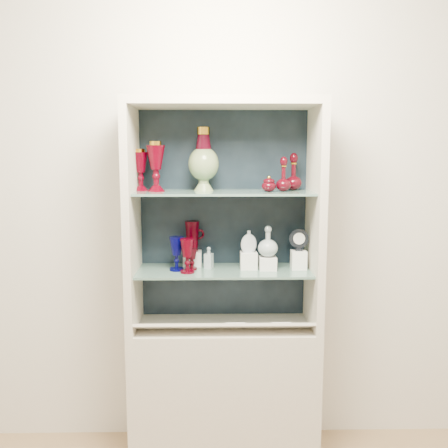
{
  "coord_description": "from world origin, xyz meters",
  "views": [
    {
      "loc": [
        -0.05,
        -1.05,
        1.68
      ],
      "look_at": [
        0.0,
        1.53,
        1.3
      ],
      "focal_mm": 40.0,
      "sensor_mm": 36.0,
      "label": 1
    }
  ],
  "objects_px": {
    "ruby_decanter_b": "(294,171)",
    "lidded_bowl": "(269,184)",
    "clear_square_bottle": "(209,258)",
    "flat_flask": "(249,241)",
    "ruby_goblet_small": "(192,259)",
    "pedestal_lamp_right": "(156,166)",
    "clear_round_decanter": "(268,242)",
    "enamel_urn": "(204,159)",
    "ruby_decanter_a": "(284,172)",
    "cameo_medallion": "(299,239)",
    "ruby_goblet_tall": "(187,256)",
    "cobalt_goblet": "(177,254)",
    "ruby_pitcher": "(192,236)",
    "pedestal_lamp_left": "(141,170)"
  },
  "relations": [
    {
      "from": "ruby_goblet_tall",
      "to": "clear_round_decanter",
      "type": "xyz_separation_m",
      "value": [
        0.43,
        0.06,
        0.06
      ]
    },
    {
      "from": "ruby_goblet_small",
      "to": "clear_square_bottle",
      "type": "bearing_deg",
      "value": 19.19
    },
    {
      "from": "clear_square_bottle",
      "to": "clear_round_decanter",
      "type": "bearing_deg",
      "value": -6.66
    },
    {
      "from": "cobalt_goblet",
      "to": "enamel_urn",
      "type": "bearing_deg",
      "value": 20.12
    },
    {
      "from": "lidded_bowl",
      "to": "ruby_goblet_small",
      "type": "distance_m",
      "value": 0.57
    },
    {
      "from": "clear_square_bottle",
      "to": "enamel_urn",
      "type": "bearing_deg",
      "value": 161.15
    },
    {
      "from": "clear_round_decanter",
      "to": "ruby_decanter_a",
      "type": "bearing_deg",
      "value": -3.81
    },
    {
      "from": "ruby_decanter_b",
      "to": "cameo_medallion",
      "type": "xyz_separation_m",
      "value": [
        0.03,
        -0.06,
        -0.36
      ]
    },
    {
      "from": "cameo_medallion",
      "to": "ruby_goblet_tall",
      "type": "bearing_deg",
      "value": -169.12
    },
    {
      "from": "lidded_bowl",
      "to": "cameo_medallion",
      "type": "xyz_separation_m",
      "value": [
        0.17,
        0.04,
        -0.3
      ]
    },
    {
      "from": "lidded_bowl",
      "to": "ruby_goblet_small",
      "type": "relative_size",
      "value": 0.74
    },
    {
      "from": "pedestal_lamp_right",
      "to": "clear_square_bottle",
      "type": "xyz_separation_m",
      "value": [
        0.27,
        0.03,
        -0.49
      ]
    },
    {
      "from": "ruby_goblet_small",
      "to": "ruby_decanter_b",
      "type": "bearing_deg",
      "value": 7.21
    },
    {
      "from": "pedestal_lamp_right",
      "to": "ruby_goblet_small",
      "type": "height_order",
      "value": "pedestal_lamp_right"
    },
    {
      "from": "ruby_decanter_b",
      "to": "lidded_bowl",
      "type": "distance_m",
      "value": 0.19
    },
    {
      "from": "cobalt_goblet",
      "to": "clear_square_bottle",
      "type": "height_order",
      "value": "cobalt_goblet"
    },
    {
      "from": "ruby_pitcher",
      "to": "cameo_medallion",
      "type": "relative_size",
      "value": 1.37
    },
    {
      "from": "cameo_medallion",
      "to": "ruby_decanter_a",
      "type": "bearing_deg",
      "value": -165.72
    },
    {
      "from": "enamel_urn",
      "to": "ruby_goblet_tall",
      "type": "xyz_separation_m",
      "value": [
        -0.09,
        -0.11,
        -0.5
      ]
    },
    {
      "from": "clear_square_bottle",
      "to": "flat_flask",
      "type": "distance_m",
      "value": 0.23
    },
    {
      "from": "pedestal_lamp_left",
      "to": "pedestal_lamp_right",
      "type": "relative_size",
      "value": 0.85
    },
    {
      "from": "flat_flask",
      "to": "enamel_urn",
      "type": "bearing_deg",
      "value": 164.39
    },
    {
      "from": "ruby_decanter_a",
      "to": "ruby_pitcher",
      "type": "distance_m",
      "value": 0.61
    },
    {
      "from": "ruby_goblet_tall",
      "to": "flat_flask",
      "type": "bearing_deg",
      "value": 14.67
    },
    {
      "from": "pedestal_lamp_right",
      "to": "ruby_decanter_b",
      "type": "bearing_deg",
      "value": 4.97
    },
    {
      "from": "ruby_decanter_a",
      "to": "ruby_pitcher",
      "type": "height_order",
      "value": "ruby_decanter_a"
    },
    {
      "from": "ruby_goblet_small",
      "to": "clear_round_decanter",
      "type": "relative_size",
      "value": 0.72
    },
    {
      "from": "cobalt_goblet",
      "to": "clear_round_decanter",
      "type": "height_order",
      "value": "clear_round_decanter"
    },
    {
      "from": "pedestal_lamp_right",
      "to": "lidded_bowl",
      "type": "distance_m",
      "value": 0.59
    },
    {
      "from": "ruby_decanter_a",
      "to": "ruby_goblet_small",
      "type": "relative_size",
      "value": 1.77
    },
    {
      "from": "ruby_goblet_small",
      "to": "cameo_medallion",
      "type": "relative_size",
      "value": 0.93
    },
    {
      "from": "lidded_bowl",
      "to": "flat_flask",
      "type": "xyz_separation_m",
      "value": [
        -0.1,
        0.05,
        -0.31
      ]
    },
    {
      "from": "pedestal_lamp_left",
      "to": "flat_flask",
      "type": "relative_size",
      "value": 1.81
    },
    {
      "from": "cameo_medallion",
      "to": "lidded_bowl",
      "type": "bearing_deg",
      "value": -162.76
    },
    {
      "from": "ruby_decanter_a",
      "to": "ruby_goblet_small",
      "type": "bearing_deg",
      "value": 178.73
    },
    {
      "from": "clear_round_decanter",
      "to": "enamel_urn",
      "type": "bearing_deg",
      "value": 172.41
    },
    {
      "from": "lidded_bowl",
      "to": "clear_round_decanter",
      "type": "distance_m",
      "value": 0.31
    },
    {
      "from": "lidded_bowl",
      "to": "pedestal_lamp_left",
      "type": "bearing_deg",
      "value": 172.94
    },
    {
      "from": "cameo_medallion",
      "to": "cobalt_goblet",
      "type": "bearing_deg",
      "value": -174.54
    },
    {
      "from": "ruby_goblet_small",
      "to": "clear_round_decanter",
      "type": "height_order",
      "value": "clear_round_decanter"
    },
    {
      "from": "ruby_goblet_tall",
      "to": "ruby_goblet_small",
      "type": "height_order",
      "value": "ruby_goblet_tall"
    },
    {
      "from": "cameo_medallion",
      "to": "pedestal_lamp_right",
      "type": "bearing_deg",
      "value": -176.22
    },
    {
      "from": "lidded_bowl",
      "to": "ruby_goblet_tall",
      "type": "height_order",
      "value": "lidded_bowl"
    },
    {
      "from": "ruby_decanter_b",
      "to": "ruby_pitcher",
      "type": "height_order",
      "value": "ruby_decanter_b"
    },
    {
      "from": "pedestal_lamp_right",
      "to": "clear_round_decanter",
      "type": "xyz_separation_m",
      "value": [
        0.59,
        -0.01,
        -0.4
      ]
    },
    {
      "from": "clear_square_bottle",
      "to": "lidded_bowl",
      "type": "bearing_deg",
      "value": -11.87
    },
    {
      "from": "flat_flask",
      "to": "lidded_bowl",
      "type": "bearing_deg",
      "value": -38.05
    },
    {
      "from": "ruby_decanter_b",
      "to": "ruby_goblet_tall",
      "type": "bearing_deg",
      "value": -166.4
    },
    {
      "from": "ruby_goblet_small",
      "to": "ruby_goblet_tall",
      "type": "bearing_deg",
      "value": -106.71
    },
    {
      "from": "ruby_pitcher",
      "to": "cobalt_goblet",
      "type": "bearing_deg",
      "value": -144.81
    }
  ]
}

